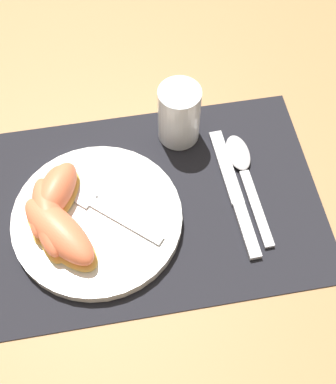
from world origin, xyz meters
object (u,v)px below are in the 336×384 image
at_px(juice_glass, 179,117).
at_px(citrus_wedge_2, 49,217).
at_px(plate, 97,219).
at_px(citrus_wedge_1, 50,202).
at_px(fork, 96,205).
at_px(citrus_wedge_0, 57,192).
at_px(knife, 235,194).
at_px(citrus_wedge_3, 59,232).
at_px(spoon, 243,167).

height_order(juice_glass, citrus_wedge_2, juice_glass).
distance_m(plate, citrus_wedge_1, 0.07).
distance_m(juice_glass, citrus_wedge_2, 0.24).
height_order(fork, citrus_wedge_0, citrus_wedge_0).
relative_size(plate, knife, 1.09).
bearing_deg(citrus_wedge_3, juice_glass, 39.57).
distance_m(spoon, citrus_wedge_1, 0.28).
bearing_deg(juice_glass, spoon, -43.83).
relative_size(spoon, citrus_wedge_2, 1.46).
bearing_deg(fork, plate, -96.01).
xyz_separation_m(citrus_wedge_0, citrus_wedge_3, (-0.00, -0.06, -0.00)).
xyz_separation_m(knife, citrus_wedge_0, (-0.25, 0.03, 0.03)).
height_order(juice_glass, fork, juice_glass).
relative_size(citrus_wedge_1, citrus_wedge_2, 0.96).
height_order(plate, spoon, plate).
distance_m(citrus_wedge_0, citrus_wedge_2, 0.04).
bearing_deg(fork, knife, -2.41).
bearing_deg(citrus_wedge_3, citrus_wedge_1, 100.86).
relative_size(fork, citrus_wedge_1, 1.21).
bearing_deg(citrus_wedge_3, plate, 27.01).
bearing_deg(spoon, plate, -166.83).
height_order(spoon, citrus_wedge_3, citrus_wedge_3).
relative_size(juice_glass, knife, 0.45).
bearing_deg(citrus_wedge_2, citrus_wedge_0, 69.30).
distance_m(plate, spoon, 0.23).
bearing_deg(plate, fork, 83.99).
xyz_separation_m(citrus_wedge_0, citrus_wedge_1, (-0.01, -0.01, -0.00)).
relative_size(plate, citrus_wedge_0, 2.26).
bearing_deg(knife, citrus_wedge_3, -172.22).
relative_size(spoon, citrus_wedge_0, 1.83).
height_order(knife, citrus_wedge_1, citrus_wedge_1).
height_order(plate, fork, fork).
relative_size(knife, fork, 1.43).
relative_size(citrus_wedge_1, citrus_wedge_3, 0.90).
distance_m(plate, knife, 0.20).
relative_size(plate, spoon, 1.24).
relative_size(juice_glass, citrus_wedge_2, 0.75).
xyz_separation_m(plate, citrus_wedge_2, (-0.06, -0.00, 0.03)).
bearing_deg(knife, fork, 177.59).
bearing_deg(citrus_wedge_2, citrus_wedge_1, 82.61).
bearing_deg(citrus_wedge_0, juice_glass, 26.74).
height_order(citrus_wedge_0, citrus_wedge_1, citrus_wedge_0).
bearing_deg(citrus_wedge_1, plate, -21.53).
xyz_separation_m(juice_glass, citrus_wedge_3, (-0.19, -0.16, -0.01)).
bearing_deg(juice_glass, citrus_wedge_1, -151.55).
xyz_separation_m(plate, citrus_wedge_0, (-0.05, 0.04, 0.03)).
bearing_deg(juice_glass, citrus_wedge_2, -146.82).
xyz_separation_m(knife, citrus_wedge_3, (-0.25, -0.03, 0.03)).
bearing_deg(citrus_wedge_3, spoon, 15.89).
xyz_separation_m(citrus_wedge_1, citrus_wedge_3, (0.01, -0.05, 0.00)).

